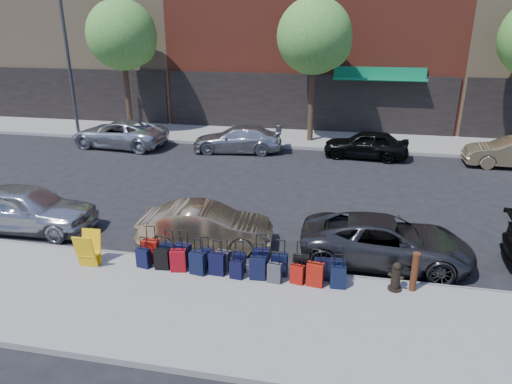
% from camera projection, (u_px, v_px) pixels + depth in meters
% --- Properties ---
extents(ground, '(120.00, 120.00, 0.00)m').
position_uv_depth(ground, '(271.00, 207.00, 16.30)').
color(ground, black).
rests_on(ground, ground).
extents(sidewalk_near, '(60.00, 4.00, 0.15)m').
position_uv_depth(sidewalk_near, '(223.00, 311.00, 10.31)').
color(sidewalk_near, gray).
rests_on(sidewalk_near, ground).
extents(sidewalk_far, '(60.00, 4.00, 0.15)m').
position_uv_depth(sidewalk_far, '(302.00, 139.00, 25.44)').
color(sidewalk_far, gray).
rests_on(sidewalk_far, ground).
extents(curb_near, '(60.00, 0.08, 0.15)m').
position_uv_depth(curb_near, '(243.00, 267.00, 12.16)').
color(curb_near, gray).
rests_on(curb_near, ground).
extents(curb_far, '(60.00, 0.08, 0.15)m').
position_uv_depth(curb_far, '(297.00, 148.00, 23.59)').
color(curb_far, gray).
rests_on(curb_far, ground).
extents(tree_left, '(3.80, 3.80, 7.27)m').
position_uv_depth(tree_left, '(124.00, 37.00, 24.95)').
color(tree_left, black).
rests_on(tree_left, sidewalk_far).
extents(tree_center, '(3.80, 3.80, 7.27)m').
position_uv_depth(tree_center, '(317.00, 38.00, 22.99)').
color(tree_center, black).
rests_on(tree_center, sidewalk_far).
extents(streetlight, '(2.59, 0.18, 8.00)m').
position_uv_depth(streetlight, '(71.00, 51.00, 25.12)').
color(streetlight, '#333338').
rests_on(streetlight, sidewalk_far).
extents(suitcase_front_0, '(0.43, 0.24, 1.03)m').
position_uv_depth(suitcase_front_0, '(151.00, 251.00, 12.17)').
color(suitcase_front_0, '#A2120A').
rests_on(suitcase_front_0, sidewalk_near).
extents(suitcase_front_1, '(0.43, 0.27, 0.97)m').
position_uv_depth(suitcase_front_1, '(169.00, 254.00, 12.07)').
color(suitcase_front_1, black).
rests_on(suitcase_front_1, sidewalk_near).
extents(suitcase_front_2, '(0.43, 0.26, 0.97)m').
position_uv_depth(suitcase_front_2, '(183.00, 254.00, 12.03)').
color(suitcase_front_2, black).
rests_on(suitcase_front_2, sidewalk_near).
extents(suitcase_front_3, '(0.38, 0.24, 0.86)m').
position_uv_depth(suitcase_front_3, '(205.00, 258.00, 11.92)').
color(suitcase_front_3, black).
rests_on(suitcase_front_3, sidewalk_near).
extents(suitcase_front_4, '(0.39, 0.26, 0.87)m').
position_uv_depth(suitcase_front_4, '(223.00, 260.00, 11.80)').
color(suitcase_front_4, '#38383D').
rests_on(suitcase_front_4, sidewalk_near).
extents(suitcase_front_5, '(0.37, 0.22, 0.85)m').
position_uv_depth(suitcase_front_5, '(239.00, 262.00, 11.72)').
color(suitcase_front_5, black).
rests_on(suitcase_front_5, sidewalk_near).
extents(suitcase_front_6, '(0.46, 0.28, 1.05)m').
position_uv_depth(suitcase_front_6, '(261.00, 261.00, 11.66)').
color(suitcase_front_6, black).
rests_on(suitcase_front_6, sidewalk_near).
extents(suitcase_front_7, '(0.41, 0.23, 0.96)m').
position_uv_depth(suitcase_front_7, '(279.00, 264.00, 11.55)').
color(suitcase_front_7, black).
rests_on(suitcase_front_7, sidewalk_near).
extents(suitcase_front_8, '(0.41, 0.24, 0.97)m').
position_uv_depth(suitcase_front_8, '(301.00, 266.00, 11.46)').
color(suitcase_front_8, black).
rests_on(suitcase_front_8, sidewalk_near).
extents(suitcase_front_9, '(0.39, 0.23, 0.90)m').
position_uv_depth(suitcase_front_9, '(321.00, 269.00, 11.37)').
color(suitcase_front_9, black).
rests_on(suitcase_front_9, sidewalk_near).
extents(suitcase_front_10, '(0.41, 0.25, 0.95)m').
position_uv_depth(suitcase_front_10, '(337.00, 270.00, 11.27)').
color(suitcase_front_10, black).
rests_on(suitcase_front_10, sidewalk_near).
extents(suitcase_back_0, '(0.39, 0.27, 0.85)m').
position_uv_depth(suitcase_back_0, '(144.00, 258.00, 11.94)').
color(suitcase_back_0, black).
rests_on(suitcase_back_0, sidewalk_near).
extents(suitcase_back_1, '(0.39, 0.25, 0.90)m').
position_uv_depth(suitcase_back_1, '(162.00, 259.00, 11.85)').
color(suitcase_back_1, black).
rests_on(suitcase_back_1, sidewalk_near).
extents(suitcase_back_2, '(0.44, 0.30, 0.95)m').
position_uv_depth(suitcase_back_2, '(178.00, 260.00, 11.74)').
color(suitcase_back_2, maroon).
rests_on(suitcase_back_2, sidewalk_near).
extents(suitcase_back_3, '(0.44, 0.30, 0.96)m').
position_uv_depth(suitcase_back_3, '(198.00, 263.00, 11.61)').
color(suitcase_back_3, black).
rests_on(suitcase_back_3, sidewalk_near).
extents(suitcase_back_4, '(0.40, 0.25, 0.94)m').
position_uv_depth(suitcase_back_4, '(217.00, 264.00, 11.59)').
color(suitcase_back_4, black).
rests_on(suitcase_back_4, sidewalk_near).
extents(suitcase_back_5, '(0.34, 0.21, 0.77)m').
position_uv_depth(suitcase_back_5, '(236.00, 269.00, 11.43)').
color(suitcase_back_5, black).
rests_on(suitcase_back_5, sidewalk_near).
extents(suitcase_back_6, '(0.42, 0.26, 0.96)m').
position_uv_depth(suitcase_back_6, '(258.00, 268.00, 11.38)').
color(suitcase_back_6, black).
rests_on(suitcase_back_6, sidewalk_near).
extents(suitcase_back_7, '(0.36, 0.24, 0.81)m').
position_uv_depth(suitcase_back_7, '(275.00, 273.00, 11.25)').
color(suitcase_back_7, '#3F3F45').
rests_on(suitcase_back_7, sidewalk_near).
extents(suitcase_back_8, '(0.36, 0.25, 0.78)m').
position_uv_depth(suitcase_back_8, '(297.00, 274.00, 11.20)').
color(suitcase_back_8, '#A0120A').
rests_on(suitcase_back_8, sidewalk_near).
extents(suitcase_back_9, '(0.43, 0.28, 0.96)m').
position_uv_depth(suitcase_back_9, '(315.00, 274.00, 11.09)').
color(suitcase_back_9, '#9B150A').
rests_on(suitcase_back_9, sidewalk_near).
extents(suitcase_back_10, '(0.38, 0.23, 0.87)m').
position_uv_depth(suitcase_back_10, '(338.00, 277.00, 11.01)').
color(suitcase_back_10, black).
rests_on(suitcase_back_10, sidewalk_near).
extents(fire_hydrant, '(0.37, 0.33, 0.73)m').
position_uv_depth(fire_hydrant, '(396.00, 277.00, 10.89)').
color(fire_hydrant, black).
rests_on(fire_hydrant, sidewalk_near).
extents(bollard, '(0.18, 0.18, 1.00)m').
position_uv_depth(bollard, '(415.00, 271.00, 10.81)').
color(bollard, '#38190C').
rests_on(bollard, sidewalk_near).
extents(display_rack, '(0.54, 0.59, 0.93)m').
position_uv_depth(display_rack, '(88.00, 249.00, 11.96)').
color(display_rack, yellow).
rests_on(display_rack, sidewalk_near).
extents(car_near_0, '(4.40, 1.88, 1.48)m').
position_uv_depth(car_near_0, '(26.00, 208.00, 14.27)').
color(car_near_0, '#B7BABE').
rests_on(car_near_0, ground).
extents(car_near_1, '(3.98, 1.79, 1.27)m').
position_uv_depth(car_near_1, '(206.00, 227.00, 13.23)').
color(car_near_1, tan).
rests_on(car_near_1, ground).
extents(car_near_2, '(4.61, 2.19, 1.27)m').
position_uv_depth(car_near_2, '(386.00, 241.00, 12.36)').
color(car_near_2, '#343437').
rests_on(car_near_2, ground).
extents(car_far_0, '(5.20, 2.74, 1.39)m').
position_uv_depth(car_far_0, '(119.00, 134.00, 23.86)').
color(car_far_0, silver).
rests_on(car_far_0, ground).
extents(car_far_1, '(4.65, 2.33, 1.30)m').
position_uv_depth(car_far_1, '(237.00, 139.00, 22.97)').
color(car_far_1, '#B7BABF').
rests_on(car_far_1, ground).
extents(car_far_2, '(4.09, 1.93, 1.35)m').
position_uv_depth(car_far_2, '(366.00, 144.00, 21.90)').
color(car_far_2, black).
rests_on(car_far_2, ground).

